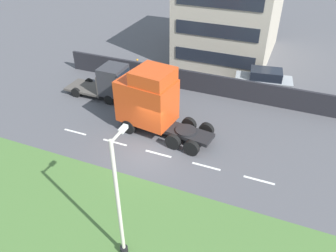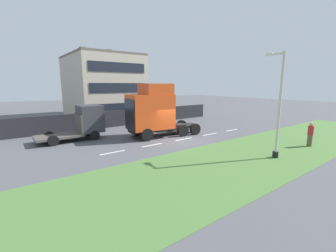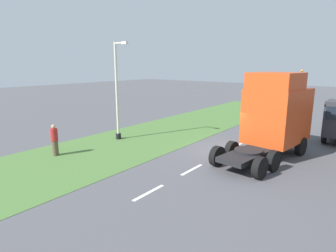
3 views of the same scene
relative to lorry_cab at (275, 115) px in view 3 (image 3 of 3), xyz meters
name	(u,v)px [view 3 (image 3 of 3)]	position (x,y,z in m)	size (l,w,h in m)	color
ground_plane	(227,151)	(-2.36, -0.88, -2.33)	(120.00, 120.00, 0.00)	#515156
grass_verge	(152,135)	(-8.36, -0.88, -2.32)	(7.00, 44.00, 0.01)	#4C7538
lane_markings	(222,154)	(-2.36, -1.58, -2.33)	(0.16, 14.60, 0.00)	white
lorry_cab	(275,115)	(0.00, 0.00, 0.00)	(3.38, 6.92, 4.79)	black
lamp_post	(118,97)	(-9.47, -3.02, 0.61)	(1.30, 0.35, 6.49)	black
pedestrian	(55,140)	(-9.68, -7.66, -1.44)	(0.39, 0.39, 1.80)	brown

